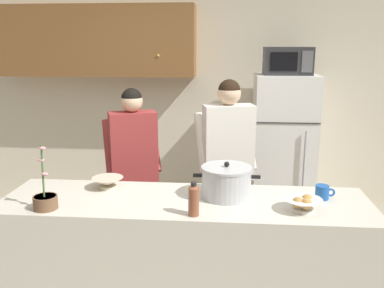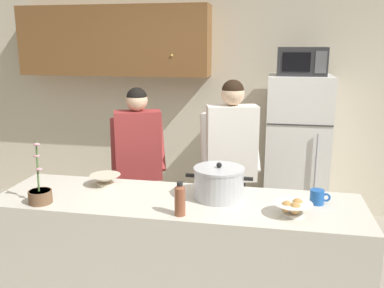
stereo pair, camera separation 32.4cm
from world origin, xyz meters
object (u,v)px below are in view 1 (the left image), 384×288
(microwave, at_px, (288,61))
(person_by_sink, at_px, (228,152))
(empty_bowl, at_px, (108,182))
(coffee_mug, at_px, (323,192))
(potted_orchid, at_px, (45,200))
(bottle_near_edge, at_px, (194,199))
(refrigerator, at_px, (282,150))
(cooking_pot, at_px, (226,182))
(person_near_pot, at_px, (134,157))
(bread_bowl, at_px, (303,204))

(microwave, bearing_deg, person_by_sink, -121.55)
(empty_bowl, bearing_deg, coffee_mug, -3.22)
(coffee_mug, relative_size, potted_orchid, 0.32)
(coffee_mug, bearing_deg, bottle_near_edge, -157.55)
(refrigerator, height_order, bottle_near_edge, refrigerator)
(cooking_pot, height_order, empty_bowl, cooking_pot)
(coffee_mug, bearing_deg, person_by_sink, 129.79)
(person_near_pot, xyz_separation_m, cooking_pot, (0.81, -0.76, 0.05))
(empty_bowl, xyz_separation_m, bottle_near_edge, (0.66, -0.43, 0.06))
(refrigerator, xyz_separation_m, cooking_pot, (-0.60, -1.77, 0.22))
(person_near_pot, height_order, bread_bowl, person_near_pot)
(cooking_pot, bearing_deg, person_by_sink, 89.50)
(person_by_sink, distance_m, bread_bowl, 1.09)
(microwave, bearing_deg, coffee_mug, -88.71)
(bread_bowl, bearing_deg, person_near_pot, 142.98)
(person_by_sink, distance_m, cooking_pot, 0.78)
(person_by_sink, xyz_separation_m, potted_orchid, (-1.14, -1.09, -0.05))
(bread_bowl, bearing_deg, coffee_mug, 53.50)
(microwave, xyz_separation_m, person_by_sink, (-0.60, -0.97, -0.73))
(refrigerator, height_order, bread_bowl, refrigerator)
(cooking_pot, distance_m, bottle_near_edge, 0.38)
(bottle_near_edge, relative_size, potted_orchid, 0.51)
(person_near_pot, relative_size, coffee_mug, 12.01)
(cooking_pot, relative_size, bread_bowl, 1.89)
(refrigerator, bearing_deg, cooking_pot, -108.78)
(cooking_pot, distance_m, potted_orchid, 1.17)
(cooking_pot, bearing_deg, bottle_near_edge, -120.62)
(cooking_pot, xyz_separation_m, coffee_mug, (0.64, 0.02, -0.06))
(cooking_pot, height_order, potted_orchid, potted_orchid)
(refrigerator, height_order, coffee_mug, refrigerator)
(person_by_sink, bearing_deg, coffee_mug, -50.21)
(refrigerator, height_order, person_by_sink, person_by_sink)
(refrigerator, distance_m, microwave, 0.95)
(person_near_pot, xyz_separation_m, bread_bowl, (1.29, -0.97, -0.00))
(cooking_pot, distance_m, coffee_mug, 0.65)
(refrigerator, distance_m, potted_orchid, 2.71)
(person_near_pot, bearing_deg, cooking_pot, -43.25)
(potted_orchid, bearing_deg, cooking_pot, 15.17)
(bread_bowl, xyz_separation_m, bottle_near_edge, (-0.67, -0.12, 0.05))
(cooking_pot, bearing_deg, person_near_pot, 136.75)
(coffee_mug, distance_m, potted_orchid, 1.80)
(person_by_sink, height_order, bread_bowl, person_by_sink)
(refrigerator, height_order, cooking_pot, refrigerator)
(person_by_sink, bearing_deg, empty_bowl, -141.60)
(bread_bowl, bearing_deg, refrigerator, 86.33)
(potted_orchid, bearing_deg, refrigerator, 50.17)
(microwave, height_order, cooking_pot, microwave)
(microwave, distance_m, empty_bowl, 2.34)
(person_by_sink, bearing_deg, refrigerator, 59.02)
(cooking_pot, bearing_deg, bread_bowl, -23.57)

